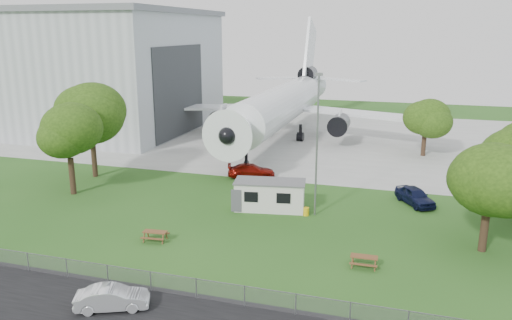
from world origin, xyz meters
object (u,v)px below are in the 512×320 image
(site_cabin, at_px, (270,195))
(car_centre_sedan, at_px, (112,298))
(hangar, at_px, (69,68))
(airliner, at_px, (283,103))
(picnic_west, at_px, (155,241))
(picnic_east, at_px, (364,267))

(site_cabin, height_order, car_centre_sedan, site_cabin)
(hangar, height_order, site_cabin, hangar)
(airliner, distance_m, site_cabin, 30.28)
(hangar, relative_size, car_centre_sedan, 10.45)
(airliner, bearing_deg, site_cabin, -78.23)
(site_cabin, relative_size, picnic_west, 3.85)
(picnic_west, bearing_deg, site_cabin, 49.29)
(hangar, distance_m, airliner, 36.21)
(airliner, height_order, picnic_west, airliner)
(picnic_east, bearing_deg, picnic_west, 179.85)
(hangar, distance_m, site_cabin, 52.05)
(site_cabin, bearing_deg, picnic_west, -125.22)
(site_cabin, bearing_deg, airliner, 101.77)
(site_cabin, bearing_deg, hangar, 144.95)
(airliner, relative_size, picnic_east, 26.52)
(hangar, bearing_deg, car_centre_sedan, -51.71)
(hangar, xyz_separation_m, picnic_east, (51.09, -38.43, -9.41))
(airliner, bearing_deg, picnic_east, -68.46)
(hangar, bearing_deg, picnic_east, -36.96)
(picnic_east, distance_m, car_centre_sedan, 16.31)
(hangar, xyz_separation_m, car_centre_sedan, (37.87, -47.96, -8.73))
(site_cabin, distance_m, car_centre_sedan, 18.92)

